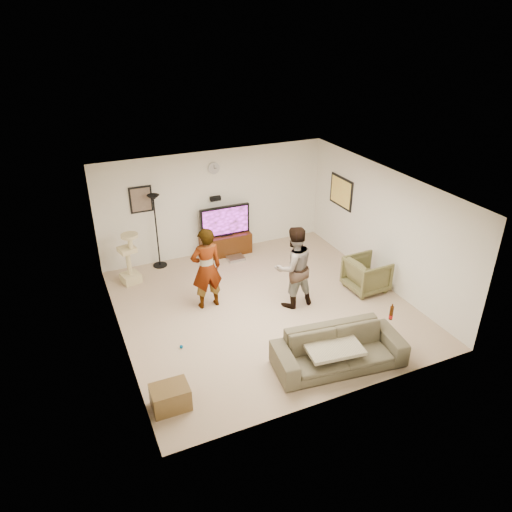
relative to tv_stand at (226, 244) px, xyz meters
name	(u,v)px	position (x,y,z in m)	size (l,w,h in m)	color
floor	(263,307)	(-0.15, -2.50, -0.26)	(5.50, 5.50, 0.02)	tan
ceiling	(264,187)	(-0.15, -2.50, 2.26)	(5.50, 5.50, 0.02)	white
wall_back	(215,203)	(-0.15, 0.25, 1.00)	(5.50, 0.04, 2.50)	white
wall_front	(345,330)	(-0.15, -5.25, 1.00)	(5.50, 0.04, 2.50)	white
wall_left	(115,281)	(-2.90, -2.50, 1.00)	(0.04, 5.50, 2.50)	white
wall_right	(383,227)	(2.60, -2.50, 1.00)	(0.04, 5.50, 2.50)	white
wall_clock	(214,168)	(-0.15, 0.22, 1.85)	(0.26, 0.26, 0.04)	silver
wall_speaker	(215,199)	(-0.15, 0.19, 1.13)	(0.25, 0.10, 0.10)	black
picture_back	(141,200)	(-1.85, 0.23, 1.35)	(0.42, 0.03, 0.52)	brown
picture_right	(341,192)	(2.58, -0.90, 1.25)	(0.03, 0.78, 0.62)	#FFC555
tv_stand	(226,244)	(0.00, 0.00, 0.00)	(1.21, 0.45, 0.51)	#341907
console_box	(236,258)	(0.10, -0.40, -0.22)	(0.40, 0.30, 0.07)	#B1B2BB
tv	(225,221)	(0.00, 0.00, 0.61)	(1.21, 0.08, 0.72)	black
tv_screen	(226,221)	(0.00, -0.04, 0.61)	(1.11, 0.01, 0.63)	#D628F6
floor_lamp	(157,232)	(-1.62, 0.04, 0.61)	(0.32, 0.32, 1.72)	black
cat_tree	(128,258)	(-2.38, -0.44, 0.32)	(0.37, 0.37, 1.15)	#C9BB88
person_left	(206,268)	(-1.14, -2.01, 0.59)	(0.62, 0.40, 1.69)	#B0B2BD
person_right	(294,267)	(0.42, -2.65, 0.59)	(0.82, 0.64, 1.68)	navy
sofa	(339,349)	(0.24, -4.61, 0.06)	(2.16, 0.85, 0.63)	#4E4835
throw_blanket	(332,346)	(0.11, -4.61, 0.17)	(0.90, 0.70, 0.06)	tan
beer_bottle	(391,313)	(1.24, -4.61, 0.50)	(0.06, 0.06, 0.25)	#3B1904
armchair	(367,274)	(2.10, -2.77, 0.11)	(0.77, 0.79, 0.72)	brown
side_table	(170,397)	(-2.55, -4.41, -0.07)	(0.56, 0.42, 0.37)	brown
toy_ball	(181,347)	(-2.02, -3.12, -0.22)	(0.06, 0.06, 0.06)	#004880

